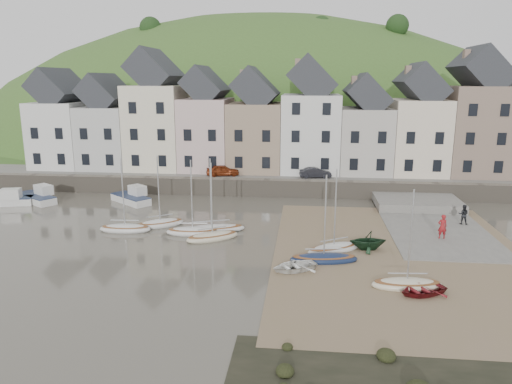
# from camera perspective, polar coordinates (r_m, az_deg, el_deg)

# --- Properties ---
(ground) EXTENTS (160.00, 160.00, 0.00)m
(ground) POSITION_cam_1_polar(r_m,az_deg,el_deg) (35.39, -1.03, -6.96)
(ground) COLOR #4E483D
(ground) RESTS_ON ground
(quay_land) EXTENTS (90.00, 30.00, 1.50)m
(quay_land) POSITION_cam_1_polar(r_m,az_deg,el_deg) (66.09, 2.38, 3.24)
(quay_land) COLOR #406126
(quay_land) RESTS_ON ground
(quay_street) EXTENTS (70.00, 7.00, 0.10)m
(quay_street) POSITION_cam_1_polar(r_m,az_deg,el_deg) (54.66, 1.61, 1.98)
(quay_street) COLOR slate
(quay_street) RESTS_ON quay_land
(seawall) EXTENTS (70.00, 1.20, 1.80)m
(seawall) POSITION_cam_1_polar(r_m,az_deg,el_deg) (51.38, 1.29, 0.51)
(seawall) COLOR slate
(seawall) RESTS_ON ground
(beach) EXTENTS (18.00, 26.00, 0.06)m
(beach) POSITION_cam_1_polar(r_m,az_deg,el_deg) (35.80, 16.87, -7.26)
(beach) COLOR #7B694B
(beach) RESTS_ON ground
(slipway) EXTENTS (8.00, 18.00, 0.12)m
(slipway) POSITION_cam_1_polar(r_m,az_deg,el_deg) (44.08, 20.11, -3.60)
(slipway) COLOR slate
(slipway) RESTS_ON ground
(hillside) EXTENTS (134.40, 84.00, 84.00)m
(hillside) POSITION_cam_1_polar(r_m,az_deg,el_deg) (98.16, 0.43, -4.68)
(hillside) COLOR #406126
(hillside) RESTS_ON ground
(townhouse_terrace) EXTENTS (61.05, 8.00, 13.93)m
(townhouse_terrace) POSITION_cam_1_polar(r_m,az_deg,el_deg) (57.21, 3.70, 8.31)
(townhouse_terrace) COLOR silver
(townhouse_terrace) RESTS_ON quay_land
(sailboat_0) EXTENTS (4.33, 1.76, 6.32)m
(sailboat_0) POSITION_cam_1_polar(r_m,az_deg,el_deg) (41.03, -15.28, -4.18)
(sailboat_0) COLOR silver
(sailboat_0) RESTS_ON ground
(sailboat_1) EXTENTS (4.26, 3.43, 6.32)m
(sailboat_1) POSITION_cam_1_polar(r_m,az_deg,el_deg) (41.70, -11.32, -3.68)
(sailboat_1) COLOR silver
(sailboat_1) RESTS_ON ground
(sailboat_2) EXTENTS (4.44, 3.51, 6.32)m
(sailboat_2) POSITION_cam_1_polar(r_m,az_deg,el_deg) (37.74, -5.20, -5.28)
(sailboat_2) COLOR beige
(sailboat_2) RESTS_ON ground
(sailboat_3) EXTENTS (4.42, 1.87, 6.32)m
(sailboat_3) POSITION_cam_1_polar(r_m,az_deg,el_deg) (39.17, -7.53, -4.64)
(sailboat_3) COLOR silver
(sailboat_3) RESTS_ON ground
(sailboat_4) EXTENTS (5.76, 3.26, 6.32)m
(sailboat_4) POSITION_cam_1_polar(r_m,az_deg,el_deg) (39.57, -5.31, -4.41)
(sailboat_4) COLOR silver
(sailboat_4) RESTS_ON ground
(sailboat_5) EXTENTS (4.85, 2.13, 6.32)m
(sailboat_5) POSITION_cam_1_polar(r_m,az_deg,el_deg) (33.48, 8.06, -7.82)
(sailboat_5) COLOR #162344
(sailboat_5) RESTS_ON ground
(sailboat_6) EXTENTS (4.49, 3.56, 6.32)m
(sailboat_6) POSITION_cam_1_polar(r_m,az_deg,el_deg) (35.49, 9.24, -6.62)
(sailboat_6) COLOR silver
(sailboat_6) RESTS_ON ground
(sailboat_7) EXTENTS (4.38, 1.84, 6.32)m
(sailboat_7) POSITION_cam_1_polar(r_m,az_deg,el_deg) (30.61, 17.49, -10.39)
(sailboat_7) COLOR beige
(sailboat_7) RESTS_ON ground
(motorboat_0) EXTENTS (5.45, 4.41, 1.70)m
(motorboat_0) POSITION_cam_1_polar(r_m,az_deg,el_deg) (53.83, -24.52, -0.46)
(motorboat_0) COLOR silver
(motorboat_0) RESTS_ON ground
(motorboat_1) EXTENTS (5.49, 3.00, 1.70)m
(motorboat_1) POSITION_cam_1_polar(r_m,az_deg,el_deg) (53.76, -27.50, -0.78)
(motorboat_1) COLOR silver
(motorboat_1) RESTS_ON ground
(motorboat_2) EXTENTS (4.94, 4.40, 1.70)m
(motorboat_2) POSITION_cam_1_polar(r_m,az_deg,el_deg) (50.27, -14.48, -0.57)
(motorboat_2) COLOR silver
(motorboat_2) RESTS_ON ground
(rowboat_white) EXTENTS (3.70, 3.34, 0.63)m
(rowboat_white) POSITION_cam_1_polar(r_m,az_deg,el_deg) (31.68, 4.52, -8.75)
(rowboat_white) COLOR white
(rowboat_white) RESTS_ON beach
(rowboat_green) EXTENTS (3.02, 2.71, 1.41)m
(rowboat_green) POSITION_cam_1_polar(r_m,az_deg,el_deg) (36.12, 13.16, -5.60)
(rowboat_green) COLOR #17331D
(rowboat_green) RESTS_ON beach
(rowboat_red) EXTENTS (3.48, 3.07, 0.60)m
(rowboat_red) POSITION_cam_1_polar(r_m,az_deg,el_deg) (29.91, 19.14, -10.90)
(rowboat_red) COLOR maroon
(rowboat_red) RESTS_ON beach
(person_red) EXTENTS (0.73, 0.51, 1.93)m
(person_red) POSITION_cam_1_polar(r_m,az_deg,el_deg) (40.01, 21.27, -3.85)
(person_red) COLOR maroon
(person_red) RESTS_ON slipway
(person_dark) EXTENTS (0.99, 0.87, 1.71)m
(person_dark) POSITION_cam_1_polar(r_m,az_deg,el_deg) (44.65, 23.42, -2.46)
(person_dark) COLOR black
(person_dark) RESTS_ON slipway
(car_left) EXTENTS (3.95, 2.37, 1.26)m
(car_left) POSITION_cam_1_polar(r_m,az_deg,el_deg) (54.21, -3.99, 2.59)
(car_left) COLOR maroon
(car_left) RESTS_ON quay_street
(car_right) EXTENTS (3.61, 1.62, 1.15)m
(car_right) POSITION_cam_1_polar(r_m,az_deg,el_deg) (53.41, 7.06, 2.30)
(car_right) COLOR black
(car_right) RESTS_ON quay_street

